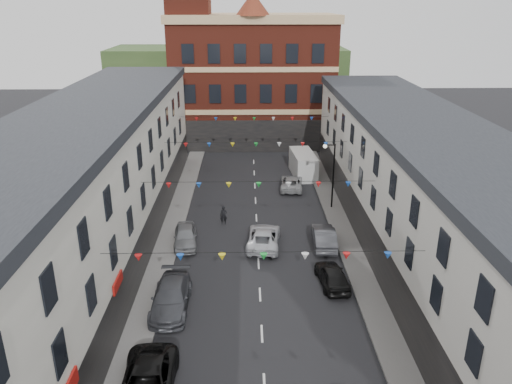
{
  "coord_description": "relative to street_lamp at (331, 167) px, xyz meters",
  "views": [
    {
      "loc": [
        -0.77,
        -27.26,
        17.45
      ],
      "look_at": [
        -0.12,
        7.0,
        4.31
      ],
      "focal_mm": 35.0,
      "sensor_mm": 36.0,
      "label": 1
    }
  ],
  "objects": [
    {
      "name": "pavement_left",
      "position": [
        -13.45,
        -12.0,
        -3.83
      ],
      "size": [
        1.8,
        64.0,
        0.15
      ],
      "primitive_type": "cube",
      "color": "#605E5B",
      "rests_on": "ground"
    },
    {
      "name": "terrace_left",
      "position": [
        -18.33,
        -13.0,
        1.44
      ],
      "size": [
        8.4,
        56.0,
        10.7
      ],
      "color": "beige",
      "rests_on": "ground"
    },
    {
      "name": "distant_hill",
      "position": [
        -10.55,
        48.0,
        1.1
      ],
      "size": [
        40.0,
        14.0,
        10.0
      ],
      "primitive_type": "cube",
      "color": "#2C4620",
      "rests_on": "ground"
    },
    {
      "name": "clock_tower",
      "position": [
        -14.05,
        21.0,
        11.03
      ],
      "size": [
        5.6,
        5.6,
        30.0
      ],
      "color": "maroon",
      "rests_on": "ground"
    },
    {
      "name": "moving_car",
      "position": [
        -6.1,
        -7.19,
        -3.19
      ],
      "size": [
        2.86,
        5.33,
        1.42
      ],
      "primitive_type": "imported",
      "rotation": [
        0.0,
        0.0,
        3.04
      ],
      "color": "silver",
      "rests_on": "ground"
    },
    {
      "name": "street_lamp",
      "position": [
        0.0,
        0.0,
        0.0
      ],
      "size": [
        1.1,
        0.36,
        6.0
      ],
      "color": "black",
      "rests_on": "ground"
    },
    {
      "name": "pedestrian",
      "position": [
        -9.3,
        -3.22,
        -3.11
      ],
      "size": [
        0.59,
        0.39,
        1.59
      ],
      "primitive_type": "imported",
      "rotation": [
        0.0,
        0.0,
        0.02
      ],
      "color": "black",
      "rests_on": "ground"
    },
    {
      "name": "car_right_d",
      "position": [
        -1.8,
        -12.95,
        -3.2
      ],
      "size": [
        2.09,
        4.29,
        1.41
      ],
      "primitive_type": "imported",
      "rotation": [
        0.0,
        0.0,
        3.25
      ],
      "color": "black",
      "rests_on": "ground"
    },
    {
      "name": "car_left_c",
      "position": [
        -12.05,
        -22.66,
        -3.15
      ],
      "size": [
        2.65,
        5.5,
        1.51
      ],
      "primitive_type": "imported",
      "rotation": [
        0.0,
        0.0,
        0.03
      ],
      "color": "black",
      "rests_on": "ground"
    },
    {
      "name": "civic_building",
      "position": [
        -6.55,
        23.95,
        4.23
      ],
      "size": [
        20.6,
        13.3,
        18.5
      ],
      "color": "maroon",
      "rests_on": "ground"
    },
    {
      "name": "pavement_right",
      "position": [
        0.35,
        -12.0,
        -3.83
      ],
      "size": [
        1.8,
        64.0,
        0.15
      ],
      "primitive_type": "cube",
      "color": "#605E5B",
      "rests_on": "ground"
    },
    {
      "name": "car_left_e",
      "position": [
        -12.05,
        -6.93,
        -3.17
      ],
      "size": [
        2.12,
        4.43,
        1.46
      ],
      "primitive_type": "imported",
      "rotation": [
        0.0,
        0.0,
        0.09
      ],
      "color": "gray",
      "rests_on": "ground"
    },
    {
      "name": "white_van",
      "position": [
        -1.36,
        9.17,
        -2.66
      ],
      "size": [
        2.62,
        5.77,
        2.48
      ],
      "primitive_type": "cube",
      "rotation": [
        0.0,
        0.0,
        0.08
      ],
      "color": "beige",
      "rests_on": "ground"
    },
    {
      "name": "terrace_right",
      "position": [
        5.23,
        -13.0,
        0.95
      ],
      "size": [
        8.4,
        56.0,
        9.7
      ],
      "color": "#B8B5AC",
      "rests_on": "ground"
    },
    {
      "name": "car_right_e",
      "position": [
        -1.54,
        -7.32,
        -3.15
      ],
      "size": [
        1.76,
        4.63,
        1.51
      ],
      "primitive_type": "imported",
      "rotation": [
        0.0,
        0.0,
        3.11
      ],
      "color": "#47494F",
      "rests_on": "ground"
    },
    {
      "name": "car_left_d",
      "position": [
        -11.96,
        -15.4,
        -3.13
      ],
      "size": [
        2.19,
        5.37,
        1.56
      ],
      "primitive_type": "imported",
      "rotation": [
        0.0,
        0.0,
        0.0
      ],
      "color": "#46474E",
      "rests_on": "ground"
    },
    {
      "name": "car_right_f",
      "position": [
        -2.95,
        5.05,
        -3.26
      ],
      "size": [
        2.53,
        4.78,
        1.28
      ],
      "primitive_type": "imported",
      "rotation": [
        0.0,
        0.0,
        3.05
      ],
      "color": "#999A9D",
      "rests_on": "ground"
    },
    {
      "name": "ground",
      "position": [
        -6.55,
        -14.0,
        -3.9
      ],
      "size": [
        160.0,
        160.0,
        0.0
      ],
      "primitive_type": "plane",
      "color": "black",
      "rests_on": "ground"
    }
  ]
}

